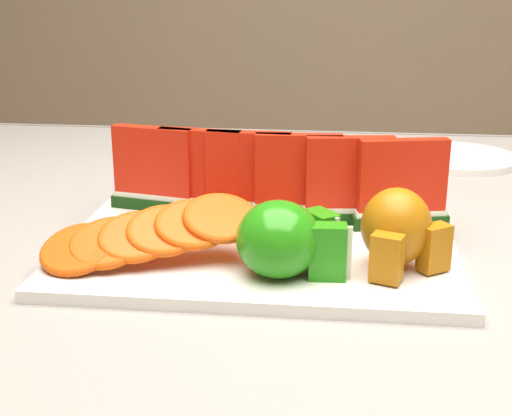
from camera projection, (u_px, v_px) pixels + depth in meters
table at (320, 311)px, 0.84m from camera, size 1.40×0.90×0.75m
tablecloth at (321, 262)px, 0.82m from camera, size 1.53×1.03×0.20m
platter at (260, 245)px, 0.74m from camera, size 0.40×0.30×0.01m
apple_cluster at (286, 240)px, 0.65m from camera, size 0.12×0.10×0.07m
pear_cluster at (398, 229)px, 0.66m from camera, size 0.08×0.09×0.07m
side_plate at (457, 158)px, 1.09m from camera, size 0.23×0.23×0.01m
fork at (229, 181)px, 0.98m from camera, size 0.09×0.19×0.00m
watermelon_row at (273, 178)px, 0.79m from camera, size 0.39×0.07×0.10m
orange_fan_front at (151, 233)px, 0.68m from camera, size 0.22×0.13×0.06m
orange_fan_back at (284, 186)px, 0.85m from camera, size 0.33×0.11×0.05m
tangerine_segments at (231, 220)px, 0.76m from camera, size 0.15×0.07×0.03m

